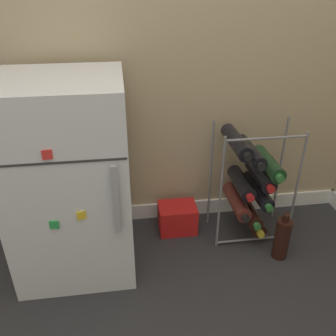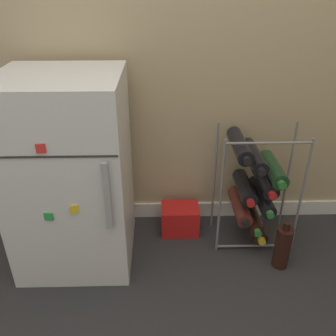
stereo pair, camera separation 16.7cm
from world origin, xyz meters
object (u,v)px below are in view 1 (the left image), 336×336
object	(u,v)px
soda_box	(177,218)
loose_bottle_floor	(282,238)
mini_fridge	(71,180)
wine_rack	(250,182)

from	to	relation	value
soda_box	loose_bottle_floor	distance (m)	0.56
mini_fridge	wine_rack	size ratio (longest dim) A/B	1.46
loose_bottle_floor	wine_rack	bearing A→B (deg)	117.00
mini_fridge	soda_box	bearing A→B (deg)	17.18
mini_fridge	soda_box	distance (m)	0.66
soda_box	loose_bottle_floor	xyz separation A→B (m)	(0.48, -0.29, 0.04)
mini_fridge	loose_bottle_floor	world-z (taller)	mini_fridge
soda_box	wine_rack	bearing A→B (deg)	-10.83
mini_fridge	loose_bottle_floor	size ratio (longest dim) A/B	3.53
wine_rack	loose_bottle_floor	bearing A→B (deg)	-63.00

